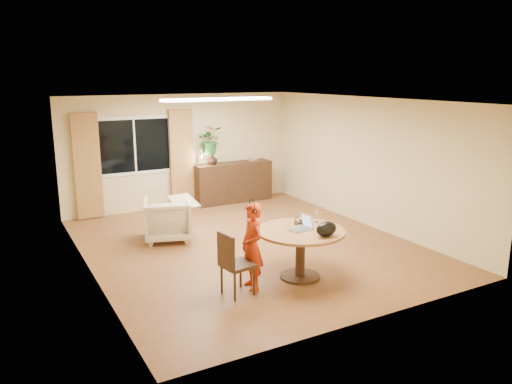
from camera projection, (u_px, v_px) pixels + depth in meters
floor at (248, 245)px, 9.08m from camera, size 6.50×6.50×0.00m
ceiling at (247, 100)px, 8.48m from camera, size 6.50×6.50×0.00m
wall_back at (182, 151)px, 11.55m from camera, size 5.50×0.00×5.50m
wall_left at (86, 192)px, 7.49m from camera, size 0.00×6.50×6.50m
wall_right at (368, 162)px, 10.07m from camera, size 0.00×6.50×6.50m
window at (135, 146)px, 10.97m from camera, size 1.70×0.03×1.30m
curtain_left at (87, 166)px, 10.50m from camera, size 0.55×0.08×2.25m
curtain_right at (182, 158)px, 11.48m from camera, size 0.55×0.08×2.25m
ceiling_panel at (218, 99)px, 9.51m from camera, size 2.20×0.35×0.05m
dining_table at (301, 240)px, 7.51m from camera, size 1.33×1.33×0.76m
dining_chair at (238, 263)px, 6.96m from camera, size 0.50×0.46×0.92m
child at (252, 246)px, 7.12m from camera, size 0.48×0.33×1.27m
laptop at (300, 223)px, 7.43m from camera, size 0.37×0.27×0.23m
tumbler at (297, 221)px, 7.73m from camera, size 0.09×0.09×0.11m
wine_glass at (317, 216)px, 7.83m from camera, size 0.08×0.08×0.19m
pot_lid at (303, 221)px, 7.84m from camera, size 0.27×0.27×0.04m
handbag at (326, 229)px, 7.15m from camera, size 0.34×0.20×0.22m
armchair at (168, 219)px, 9.30m from camera, size 1.06×1.07×0.78m
throw at (183, 197)px, 9.27m from camera, size 0.51×0.60×0.03m
sideboard at (233, 182)px, 12.09m from camera, size 1.92×0.47×0.96m
vase at (212, 159)px, 11.70m from camera, size 0.27×0.27×0.25m
bouquet at (210, 140)px, 11.58m from camera, size 0.73×0.68×0.66m
book_stack at (253, 159)px, 12.23m from camera, size 0.21×0.17×0.08m
desk_lamp at (202, 159)px, 11.52m from camera, size 0.14×0.14×0.31m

